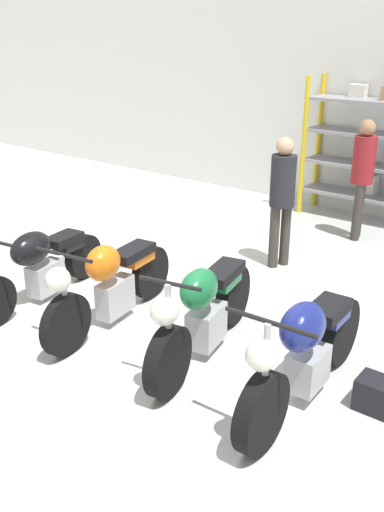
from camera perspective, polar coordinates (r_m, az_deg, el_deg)
ground_plane at (r=6.06m, az=-2.33°, el=-7.28°), size 30.00×30.00×0.00m
back_wall at (r=9.85m, az=17.66°, el=14.24°), size 30.00×0.08×3.60m
motorcycle_black at (r=6.70m, az=-15.01°, el=-0.80°), size 0.73×2.03×0.98m
motorcycle_orange at (r=6.00m, az=-8.22°, el=-2.61°), size 0.66×2.06×1.03m
motorcycle_green at (r=5.39m, az=1.14°, el=-5.53°), size 0.69×2.07×1.05m
motorcycle_blue at (r=4.82m, az=11.24°, el=-9.35°), size 0.72×2.13×1.07m
person_browsing at (r=7.37m, az=9.02°, el=6.31°), size 0.42×0.42×1.70m
person_near_rack at (r=8.65m, az=16.71°, el=8.25°), size 0.39×0.39×1.76m
toolbox at (r=5.06m, az=18.61°, el=-13.25°), size 0.44×0.26×0.28m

